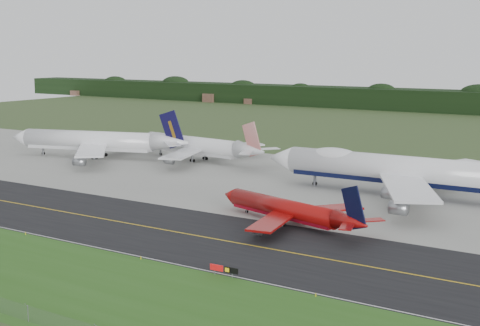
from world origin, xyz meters
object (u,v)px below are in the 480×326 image
object	(u,v)px
jet_star_tail	(198,146)
taxiway_sign	(224,269)
jet_navy_gold	(99,141)
jet_ba_747	(401,170)
jet_red_737	(290,210)

from	to	relation	value
jet_star_tail	taxiway_sign	xyz separation A→B (m)	(66.32, -85.93, -3.47)
jet_navy_gold	jet_star_tail	bearing A→B (deg)	21.26
jet_ba_747	jet_star_tail	world-z (taller)	jet_ba_747
jet_ba_747	taxiway_sign	xyz separation A→B (m)	(-3.78, -70.45, -5.00)
taxiway_sign	jet_ba_747	bearing A→B (deg)	86.93
jet_ba_747	jet_navy_gold	distance (m)	100.91
jet_navy_gold	taxiway_sign	world-z (taller)	jet_navy_gold
jet_red_737	taxiway_sign	world-z (taller)	jet_red_737
jet_navy_gold	jet_ba_747	bearing A→B (deg)	-2.00
jet_navy_gold	taxiway_sign	xyz separation A→B (m)	(97.07, -73.96, -4.11)
jet_navy_gold	jet_star_tail	world-z (taller)	jet_navy_gold
jet_star_tail	taxiway_sign	distance (m)	108.60
taxiway_sign	jet_navy_gold	bearing A→B (deg)	142.69
jet_navy_gold	jet_star_tail	distance (m)	33.00
jet_red_737	jet_navy_gold	world-z (taller)	jet_navy_gold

